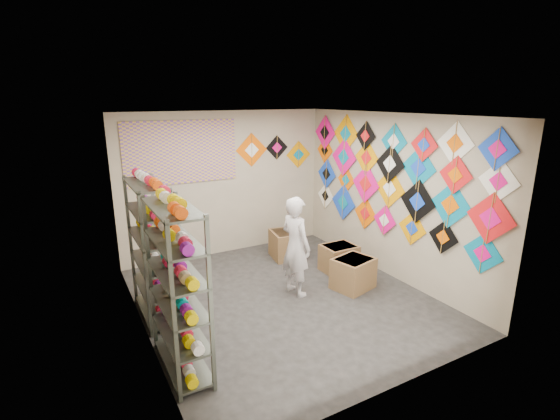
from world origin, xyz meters
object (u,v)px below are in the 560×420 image
shelf_rack_front (178,290)px  carton_b (339,258)px  carton_a (353,273)px  shelf_rack_back (151,251)px  shopkeeper (296,246)px  carton_c (286,245)px

shelf_rack_front → carton_b: bearing=22.2°
carton_a → carton_b: carton_a is taller
shelf_rack_front → shelf_rack_back: same height
shelf_rack_front → shopkeeper: 2.24m
shelf_rack_front → shelf_rack_back: bearing=90.0°
shelf_rack_back → carton_a: shelf_rack_back is taller
shelf_rack_front → carton_b: size_ratio=3.33×
carton_b → shelf_rack_back: bearing=179.2°
shelf_rack_back → carton_b: shelf_rack_back is taller
carton_b → carton_c: bearing=116.4°
shopkeeper → carton_a: 1.07m
carton_a → carton_b: size_ratio=1.04×
shopkeeper → carton_b: shopkeeper is taller
shelf_rack_back → carton_a: (2.91, -0.67, -0.70)m
carton_b → shopkeeper: bearing=-162.8°
carton_c → shopkeeper: bearing=-104.7°
shelf_rack_front → carton_c: (2.63, 2.25, -0.69)m
shelf_rack_back → carton_a: 3.07m
shopkeeper → carton_a: size_ratio=2.58×
carton_a → shelf_rack_front: bearing=178.1°
carton_b → carton_c: 1.09m
carton_b → shelf_rack_front: bearing=-158.1°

